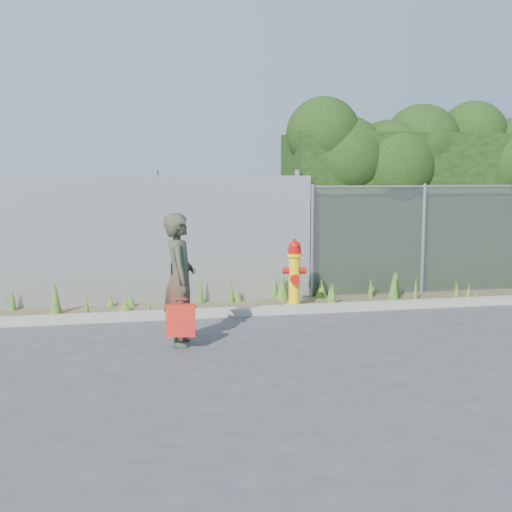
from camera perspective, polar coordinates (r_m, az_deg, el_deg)
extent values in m
plane|color=#3D3D40|center=(8.62, 3.83, -7.75)|extent=(80.00, 80.00, 0.00)
cube|color=gray|center=(10.31, 1.20, -4.86)|extent=(16.00, 0.22, 0.12)
cube|color=#4D412C|center=(10.89, 0.51, -4.48)|extent=(16.00, 1.20, 0.01)
cone|color=#38611D|center=(10.60, -6.15, -4.07)|extent=(0.17, 0.17, 0.30)
cone|color=#38611D|center=(11.11, -2.21, -3.16)|extent=(0.09, 0.09, 0.42)
cone|color=#38611D|center=(12.26, 12.39, -2.83)|extent=(0.15, 0.15, 0.21)
cone|color=#38611D|center=(10.66, -11.52, -4.41)|extent=(0.23, 0.23, 0.19)
cone|color=#38611D|center=(10.98, -11.08, -3.97)|extent=(0.17, 0.17, 0.22)
cone|color=#38611D|center=(11.30, -5.25, -2.68)|extent=(0.14, 0.14, 0.55)
cone|color=#38611D|center=(11.46, 1.71, -2.55)|extent=(0.11, 0.11, 0.53)
cone|color=#38611D|center=(11.12, -7.70, -2.99)|extent=(0.12, 0.12, 0.51)
cone|color=#38611D|center=(12.20, 18.37, -2.96)|extent=(0.11, 0.11, 0.26)
cone|color=#38611D|center=(11.32, 2.36, -2.77)|extent=(0.24, 0.24, 0.50)
cone|color=#38611D|center=(12.18, 17.42, -2.96)|extent=(0.13, 0.13, 0.26)
cone|color=#38611D|center=(11.22, -1.63, -3.54)|extent=(0.17, 0.17, 0.24)
cone|color=#38611D|center=(11.57, 12.23, -2.59)|extent=(0.16, 0.16, 0.54)
cone|color=#38611D|center=(11.20, -20.85, -3.70)|extent=(0.13, 0.13, 0.37)
cone|color=#38611D|center=(11.70, 14.01, -2.81)|extent=(0.09, 0.09, 0.44)
cone|color=#38611D|center=(11.57, 12.12, -2.76)|extent=(0.21, 0.21, 0.48)
cone|color=#38611D|center=(10.99, 6.81, -3.40)|extent=(0.16, 0.16, 0.39)
cone|color=#38611D|center=(11.07, -12.79, -4.01)|extent=(0.15, 0.15, 0.19)
cone|color=#38611D|center=(11.06, -4.93, -2.93)|extent=(0.10, 0.10, 0.54)
cone|color=#38611D|center=(11.80, 12.37, -2.58)|extent=(0.17, 0.17, 0.47)
cone|color=#38611D|center=(11.72, 10.15, -2.83)|extent=(0.10, 0.10, 0.38)
cone|color=#38611D|center=(11.87, 19.02, -3.46)|extent=(0.10, 0.10, 0.19)
cone|color=#38611D|center=(12.83, 17.37, -2.40)|extent=(0.11, 0.11, 0.27)
cone|color=#38611D|center=(11.35, 6.60, -3.28)|extent=(0.11, 0.11, 0.31)
cone|color=#38611D|center=(10.70, -17.41, -3.58)|extent=(0.19, 0.19, 0.55)
cone|color=#38611D|center=(11.60, 5.83, -2.89)|extent=(0.22, 0.22, 0.37)
cone|color=#38611D|center=(10.26, -9.48, -4.44)|extent=(0.08, 0.08, 0.32)
cone|color=#38611D|center=(10.30, -14.82, -4.29)|extent=(0.09, 0.09, 0.41)
cone|color=#38611D|center=(12.00, 10.37, -3.06)|extent=(0.13, 0.13, 0.18)
cube|color=#A6A8AD|center=(11.14, -16.74, 1.17)|extent=(8.50, 0.08, 2.20)
cylinder|color=gray|center=(11.21, -8.78, 1.70)|extent=(0.10, 0.10, 2.30)
cylinder|color=gray|center=(11.60, 3.66, 1.96)|extent=(0.10, 0.10, 2.30)
cube|color=gray|center=(12.83, 18.85, 1.44)|extent=(6.50, 0.03, 2.00)
cylinder|color=gray|center=(12.77, 19.04, 5.90)|extent=(6.50, 0.04, 0.04)
cylinder|color=gray|center=(11.56, 5.00, 1.31)|extent=(0.07, 0.07, 2.05)
cylinder|color=gray|center=(12.34, 14.63, 1.48)|extent=(0.07, 0.07, 2.05)
cube|color=black|center=(13.81, 17.94, 3.96)|extent=(7.30, 1.60, 3.00)
sphere|color=black|center=(12.41, 6.01, 10.71)|extent=(1.42, 1.42, 1.42)
sphere|color=black|center=(12.56, 7.82, 8.55)|extent=(1.66, 1.66, 1.66)
sphere|color=black|center=(12.92, 11.76, 7.71)|extent=(1.84, 1.84, 1.84)
sphere|color=black|center=(13.27, 14.50, 9.68)|extent=(1.53, 1.53, 1.53)
sphere|color=black|center=(13.73, 18.73, 10.16)|extent=(1.34, 1.34, 1.34)
sphere|color=black|center=(14.15, 21.52, 7.58)|extent=(1.85, 1.85, 1.85)
cylinder|color=yellow|center=(10.76, 3.40, -4.50)|extent=(0.29, 0.29, 0.06)
cylinder|color=yellow|center=(10.68, 3.42, -2.36)|extent=(0.19, 0.19, 0.88)
cylinder|color=yellow|center=(10.61, 3.44, 0.08)|extent=(0.25, 0.25, 0.05)
cylinder|color=#B20F0A|center=(10.60, 3.44, 0.47)|extent=(0.22, 0.22, 0.10)
sphere|color=#B20F0A|center=(10.60, 3.45, 0.86)|extent=(0.20, 0.20, 0.20)
cylinder|color=#B20F0A|center=(10.58, 3.45, 1.41)|extent=(0.05, 0.05, 0.05)
cylinder|color=#B20F0A|center=(10.61, 2.67, -1.32)|extent=(0.10, 0.11, 0.11)
cylinder|color=#B20F0A|center=(10.69, 4.18, -1.27)|extent=(0.10, 0.11, 0.11)
cylinder|color=#B20F0A|center=(10.53, 3.62, -2.08)|extent=(0.15, 0.12, 0.15)
imported|color=#0F603E|center=(8.44, -6.79, -2.08)|extent=(0.47, 0.67, 1.74)
cube|color=red|center=(8.25, -6.71, -5.69)|extent=(0.37, 0.14, 0.41)
cylinder|color=red|center=(8.20, -6.74, -3.84)|extent=(0.18, 0.02, 0.02)
cube|color=black|center=(8.56, -6.78, -1.21)|extent=(0.22, 0.09, 0.17)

